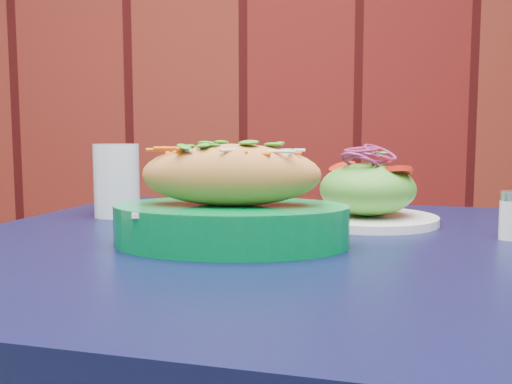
{
  "coord_description": "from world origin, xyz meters",
  "views": [
    {
      "loc": [
        0.06,
        0.98,
        0.89
      ],
      "look_at": [
        0.06,
        1.71,
        0.81
      ],
      "focal_mm": 40.0,
      "sensor_mm": 36.0,
      "label": 1
    }
  ],
  "objects": [
    {
      "name": "cafe_table",
      "position": [
        0.05,
        1.71,
        0.66
      ],
      "size": [
        0.98,
        0.98,
        0.75
      ],
      "rotation": [
        0.0,
        0.0,
        -0.26
      ],
      "color": "black",
      "rests_on": "ground"
    },
    {
      "name": "salt_shaker",
      "position": [
        0.38,
        1.7,
        0.78
      ],
      "size": [
        0.03,
        0.03,
        0.06
      ],
      "color": "white",
      "rests_on": "cafe_table"
    },
    {
      "name": "banh_mi_basket",
      "position": [
        0.03,
        1.66,
        0.8
      ],
      "size": [
        0.3,
        0.21,
        0.13
      ],
      "rotation": [
        0.0,
        0.0,
        -0.08
      ],
      "color": "#007233",
      "rests_on": "cafe_table"
    },
    {
      "name": "salad_plate",
      "position": [
        0.22,
        1.84,
        0.79
      ],
      "size": [
        0.21,
        0.21,
        0.12
      ],
      "rotation": [
        0.0,
        0.0,
        -0.4
      ],
      "color": "white",
      "rests_on": "cafe_table"
    },
    {
      "name": "water_glass",
      "position": [
        -0.17,
        1.9,
        0.81
      ],
      "size": [
        0.07,
        0.07,
        0.12
      ],
      "primitive_type": "cylinder",
      "color": "silver",
      "rests_on": "cafe_table"
    }
  ]
}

